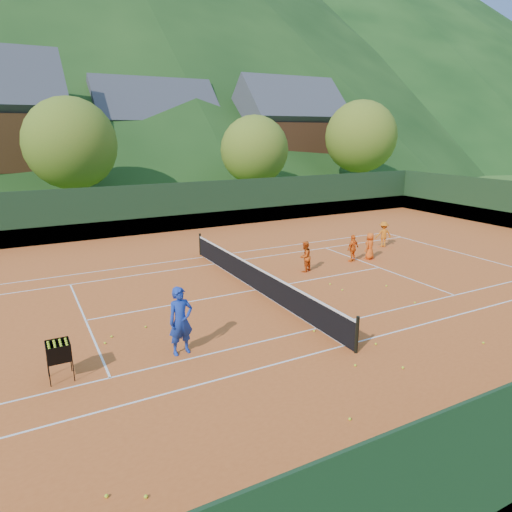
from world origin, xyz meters
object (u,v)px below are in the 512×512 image
student_a (305,257)px  chalet_mid (155,141)px  tennis_net (256,278)px  chalet_right (287,138)px  student_b (353,248)px  coach (181,321)px  student_d (383,234)px  ball_hopper (58,352)px  student_c (370,246)px

student_a → chalet_mid: 33.27m
tennis_net → chalet_right: (20.00, 30.00, 4.74)m
student_b → tennis_net: (-5.97, -1.40, -0.15)m
tennis_net → chalet_mid: chalet_mid is taller
chalet_mid → chalet_right: size_ratio=1.06×
coach → tennis_net: (4.34, 3.69, -0.48)m
student_a → tennis_net: size_ratio=0.11×
student_d → chalet_mid: bearing=-65.3°
student_a → student_d: 6.51m
ball_hopper → student_a: bearing=24.1°
ball_hopper → student_d: bearing=21.1°
coach → student_c: 12.40m
student_b → student_c: (1.01, -0.04, -0.00)m
student_d → tennis_net: 9.76m
student_b → chalet_mid: 32.88m
coach → ball_hopper: 3.16m
student_c → chalet_right: size_ratio=0.11×
coach → student_a: coach is taller
coach → student_b: (10.31, 5.09, -0.32)m
coach → ball_hopper: coach is taller
coach → chalet_right: (24.34, 33.69, 4.26)m
student_a → student_b: bearing=160.9°
student_b → ball_hopper: (-13.46, -4.98, 0.09)m
student_b → student_d: student_d is taller
student_d → chalet_right: chalet_right is taller
coach → chalet_right: chalet_right is taller
coach → student_d: bearing=20.4°
tennis_net → ball_hopper: tennis_net is taller
chalet_right → student_c: bearing=-114.4°
student_a → chalet_right: chalet_right is taller
student_a → ball_hopper: size_ratio=1.37×
student_a → student_c: 3.95m
student_a → ball_hopper: student_a is taller
ball_hopper → chalet_mid: 40.15m
student_a → ball_hopper: 11.54m
student_d → ball_hopper: (-16.80, -6.48, 0.06)m
student_a → chalet_right: 33.78m
student_c → ball_hopper: size_ratio=1.31×
coach → student_c: (11.33, 5.04, -0.32)m
chalet_right → student_d: bearing=-111.5°
student_c → chalet_right: bearing=-135.0°
student_a → chalet_right: size_ratio=0.12×
student_d → student_c: bearing=52.3°
student_b → chalet_right: chalet_right is taller
student_c → chalet_mid: size_ratio=0.10×
tennis_net → ball_hopper: (-7.49, -3.58, 0.25)m
student_a → chalet_mid: (2.95, 32.86, 4.28)m
ball_hopper → tennis_net: bearing=25.5°
tennis_net → ball_hopper: size_ratio=12.07×
student_b → chalet_right: bearing=-129.9°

